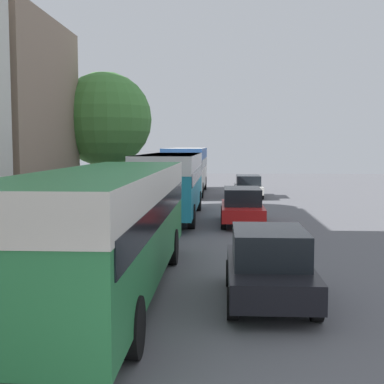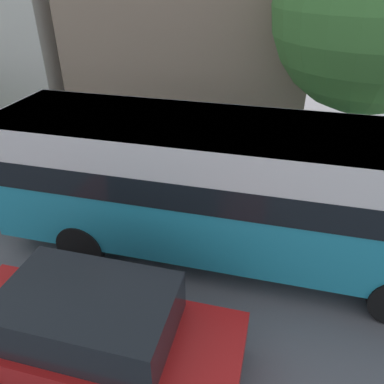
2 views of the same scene
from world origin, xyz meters
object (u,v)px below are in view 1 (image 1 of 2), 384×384
car_distant (248,186)px  bus_third_in_line (187,164)px  pedestrian_near_curb (133,184)px  bus_following (171,177)px  car_far_curb (269,265)px  car_crossing (242,206)px  bus_lead (107,214)px

car_distant → bus_third_in_line: bearing=-29.0°
pedestrian_near_curb → bus_following: bearing=-67.9°
bus_third_in_line → car_far_curb: 25.79m
bus_third_in_line → car_distant: size_ratio=2.33×
car_crossing → pedestrian_near_curb: pedestrian_near_curb is taller
bus_following → bus_third_in_line: (-0.14, 12.57, 0.12)m
bus_following → car_far_curb: bearing=-75.5°
car_far_curb → pedestrian_near_curb: (-6.39, 20.45, 0.22)m
bus_lead → bus_third_in_line: (0.04, 25.36, 0.19)m
car_distant → bus_lead: bearing=79.7°
bus_lead → bus_following: 12.79m
bus_third_in_line → car_far_curb: bearing=-82.2°
car_distant → pedestrian_near_curb: pedestrian_near_curb is taller
bus_lead → car_crossing: bearing=73.2°
pedestrian_near_curb → bus_lead: bearing=-81.9°
bus_lead → car_distant: bus_lead is taller
bus_lead → bus_following: bus_following is taller
bus_third_in_line → bus_lead: bearing=-90.1°
bus_following → pedestrian_near_curb: (-3.05, 7.49, -0.89)m
bus_third_in_line → pedestrian_near_curb: size_ratio=5.96×
bus_following → car_crossing: size_ratio=2.20×
bus_following → car_crossing: 3.75m
bus_following → bus_third_in_line: bus_third_in_line is taller
bus_following → bus_third_in_line: bearing=90.6°
pedestrian_near_curb → bus_third_in_line: bearing=60.2°
car_crossing → car_far_curb: bearing=-89.2°
bus_third_in_line → car_far_curb: (3.48, -25.53, -1.23)m
bus_third_in_line → bus_following: bearing=-89.4°
bus_following → car_crossing: (3.18, -1.63, -1.12)m
car_crossing → car_far_curb: size_ratio=1.12×
car_far_curb → car_distant: size_ratio=0.89×
bus_lead → pedestrian_near_curb: (-2.87, 20.29, -0.82)m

